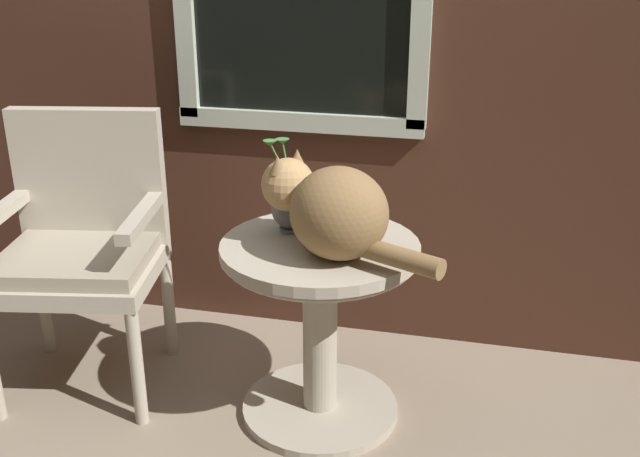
{
  "coord_description": "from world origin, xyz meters",
  "views": [
    {
      "loc": [
        0.7,
        -1.89,
        1.5
      ],
      "look_at": [
        0.22,
        0.14,
        0.67
      ],
      "focal_mm": 41.16,
      "sensor_mm": 36.0,
      "label": 1
    }
  ],
  "objects_px": {
    "wicker_chair": "(82,238)",
    "cat": "(332,210)",
    "wicker_side_table": "(320,303)",
    "pewter_vase_with_ivy": "(290,205)"
  },
  "relations": [
    {
      "from": "wicker_chair",
      "to": "cat",
      "type": "bearing_deg",
      "value": -7.34
    },
    {
      "from": "wicker_chair",
      "to": "cat",
      "type": "distance_m",
      "value": 0.94
    },
    {
      "from": "wicker_side_table",
      "to": "wicker_chair",
      "type": "height_order",
      "value": "wicker_chair"
    },
    {
      "from": "cat",
      "to": "pewter_vase_with_ivy",
      "type": "relative_size",
      "value": 1.93
    },
    {
      "from": "cat",
      "to": "pewter_vase_with_ivy",
      "type": "bearing_deg",
      "value": 137.41
    },
    {
      "from": "wicker_chair",
      "to": "wicker_side_table",
      "type": "bearing_deg",
      "value": -2.77
    },
    {
      "from": "wicker_side_table",
      "to": "pewter_vase_with_ivy",
      "type": "relative_size",
      "value": 2.07
    },
    {
      "from": "wicker_side_table",
      "to": "cat",
      "type": "distance_m",
      "value": 0.36
    },
    {
      "from": "cat",
      "to": "pewter_vase_with_ivy",
      "type": "distance_m",
      "value": 0.24
    },
    {
      "from": "wicker_chair",
      "to": "pewter_vase_with_ivy",
      "type": "xyz_separation_m",
      "value": [
        0.73,
        0.04,
        0.17
      ]
    }
  ]
}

